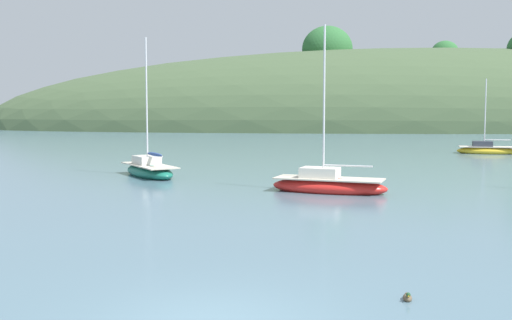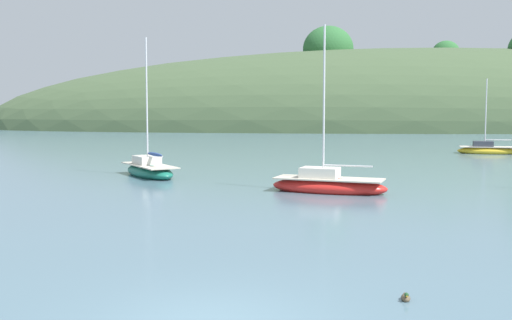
% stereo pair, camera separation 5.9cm
% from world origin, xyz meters
% --- Properties ---
extents(far_shoreline_hill, '(150.00, 36.00, 30.64)m').
position_xyz_m(far_shoreline_hill, '(25.01, 93.69, 0.10)').
color(far_shoreline_hill, '#425638').
rests_on(far_shoreline_hill, ground).
extents(sailboat_blue_center, '(5.60, 3.33, 7.71)m').
position_xyz_m(sailboat_blue_center, '(3.39, 17.12, 0.34)').
color(sailboat_blue_center, red).
rests_on(sailboat_blue_center, ground).
extents(sailboat_white_near, '(4.34, 5.40, 7.85)m').
position_xyz_m(sailboat_white_near, '(-6.08, 23.17, 0.35)').
color(sailboat_white_near, '#196B56').
rests_on(sailboat_white_near, ground).
extents(sailboat_teal_outer, '(5.00, 2.51, 6.27)m').
position_xyz_m(sailboat_teal_outer, '(18.10, 40.42, 0.31)').
color(sailboat_teal_outer, gold).
rests_on(sailboat_teal_outer, ground).
extents(duck_lead, '(0.21, 0.43, 0.24)m').
position_xyz_m(duck_lead, '(3.79, 1.41, 0.05)').
color(duck_lead, brown).
rests_on(duck_lead, ground).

